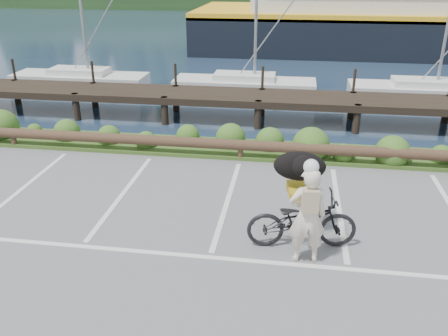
{
  "coord_description": "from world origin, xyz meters",
  "views": [
    {
      "loc": [
        1.4,
        -7.96,
        5.22
      ],
      "look_at": [
        -0.0,
        1.42,
        1.1
      ],
      "focal_mm": 38.0,
      "sensor_mm": 36.0,
      "label": 1
    }
  ],
  "objects": [
    {
      "name": "ground",
      "position": [
        0.0,
        0.0,
        0.0
      ],
      "size": [
        72.0,
        72.0,
        0.0
      ],
      "primitive_type": "plane",
      "color": "#5C5C5F"
    },
    {
      "name": "vegetation_strip",
      "position": [
        0.0,
        5.3,
        0.05
      ],
      "size": [
        34.0,
        1.6,
        0.1
      ],
      "primitive_type": "cube",
      "color": "#3D5B21",
      "rests_on": "ground"
    },
    {
      "name": "log_rail",
      "position": [
        0.0,
        4.6,
        0.0
      ],
      "size": [
        32.0,
        0.3,
        0.6
      ],
      "primitive_type": null,
      "color": "#443021",
      "rests_on": "ground"
    },
    {
      "name": "bicycle",
      "position": [
        1.72,
        0.29,
        0.57
      ],
      "size": [
        2.25,
        1.06,
        1.13
      ],
      "primitive_type": "imported",
      "rotation": [
        0.0,
        0.0,
        1.72
      ],
      "color": "black",
      "rests_on": "ground"
    },
    {
      "name": "cyclist",
      "position": [
        1.79,
        -0.21,
        0.96
      ],
      "size": [
        0.76,
        0.56,
        1.92
      ],
      "primitive_type": "imported",
      "rotation": [
        0.0,
        0.0,
        3.29
      ],
      "color": "#F1E0CC",
      "rests_on": "ground"
    },
    {
      "name": "dog",
      "position": [
        1.62,
        0.97,
        1.44
      ],
      "size": [
        0.67,
        1.12,
        0.61
      ],
      "primitive_type": "ellipsoid",
      "rotation": [
        0.0,
        0.0,
        1.72
      ],
      "color": "black",
      "rests_on": "bicycle"
    }
  ]
}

